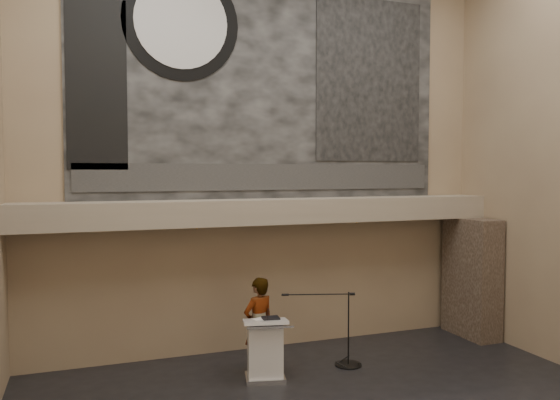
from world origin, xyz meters
name	(u,v)px	position (x,y,z in m)	size (l,w,h in m)	color
wall_back	(267,149)	(0.00, 4.00, 4.25)	(10.00, 0.02, 8.50)	#8C7359
soffit	(273,211)	(0.00, 3.60, 2.95)	(10.00, 0.80, 0.50)	gray
sprinkler_left	(197,228)	(-1.60, 3.55, 2.67)	(0.04, 0.04, 0.06)	#B2893D
sprinkler_right	(357,222)	(1.90, 3.55, 2.67)	(0.04, 0.04, 0.06)	#B2893D
banner	(267,79)	(0.00, 3.97, 5.70)	(8.00, 0.05, 5.00)	black
banner_text_strip	(268,177)	(0.00, 3.93, 3.65)	(7.76, 0.02, 0.55)	#2C2C2C
banner_clock_rim	(181,22)	(-1.80, 3.93, 6.70)	(2.30, 2.30, 0.02)	black
banner_clock_face	(181,22)	(-1.80, 3.91, 6.70)	(1.84, 1.84, 0.02)	silver
banner_building_print	(370,81)	(2.40, 3.93, 5.80)	(2.60, 0.02, 3.60)	black
banner_brick_print	(97,84)	(-3.40, 3.93, 5.40)	(1.10, 0.02, 3.20)	black
stone_pier	(472,277)	(4.65, 3.15, 1.35)	(0.60, 1.40, 2.70)	#3D2F25
lectern	(265,350)	(-0.64, 2.24, 0.55)	(0.89, 0.72, 1.14)	silver
binder	(271,318)	(-0.53, 2.24, 1.12)	(0.30, 0.24, 0.04)	black
papers	(261,320)	(-0.71, 2.24, 1.10)	(0.22, 0.30, 0.01)	silver
speaker_person	(259,325)	(-0.63, 2.65, 0.90)	(0.65, 0.43, 1.79)	beige
mic_stand	(346,354)	(1.07, 2.39, 0.22)	(1.50, 0.65, 1.44)	black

